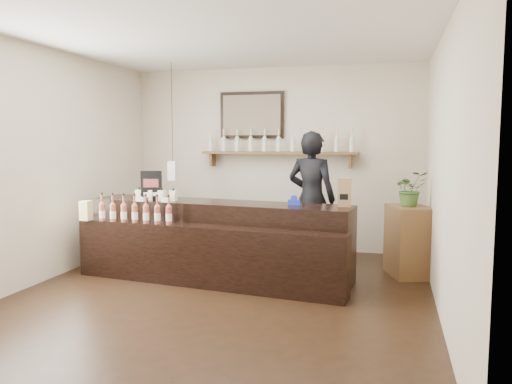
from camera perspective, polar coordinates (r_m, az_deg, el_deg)
The scene contains 10 objects.
ground at distance 5.63m, azimuth -3.88°, elevation -11.59°, with size 5.00×5.00×0.00m, color black.
room_shell at distance 5.37m, azimuth -4.00°, elevation 6.02°, with size 5.00×5.00×5.00m.
back_wall_decor at distance 7.69m, azimuth 0.75°, elevation 6.43°, with size 2.66×0.96×1.69m.
counter at distance 6.15m, azimuth -4.89°, elevation -5.85°, with size 3.40×1.23×1.09m.
promo_sign at distance 6.43m, azimuth -11.87°, elevation 0.72°, with size 0.26×0.08×0.37m.
paper_bag at distance 5.78m, azimuth 10.07°, elevation -0.03°, with size 0.16×0.13×0.33m.
tape_dispenser at distance 5.85m, azimuth 4.37°, elevation -1.06°, with size 0.14×0.06×0.12m.
side_cabinet at distance 6.55m, azimuth 17.04°, elevation -5.37°, with size 0.62×0.72×0.88m.
potted_plant at distance 6.45m, azimuth 17.22°, elevation 0.36°, with size 0.39×0.34×0.44m, color #375E25.
shopkeeper at distance 6.73m, azimuth 6.37°, elevation 0.22°, with size 0.75×0.49×2.05m, color black.
Camera 1 is at (1.76, -5.07, 1.70)m, focal length 35.00 mm.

